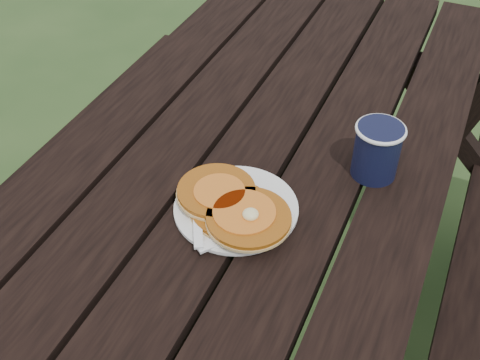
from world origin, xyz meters
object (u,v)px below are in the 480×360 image
at_px(picnic_table, 237,298).
at_px(pancake_stack, 233,207).
at_px(plate, 236,209).
at_px(coffee_cup, 377,148).

distance_m(picnic_table, pancake_stack, 0.42).
relative_size(plate, pancake_stack, 0.97).
xyz_separation_m(plate, pancake_stack, (0.00, -0.02, 0.02)).
bearing_deg(pancake_stack, coffee_cup, 47.64).
height_order(picnic_table, coffee_cup, coffee_cup).
height_order(pancake_stack, coffee_cup, coffee_cup).
distance_m(pancake_stack, coffee_cup, 0.29).
height_order(plate, coffee_cup, coffee_cup).
bearing_deg(coffee_cup, pancake_stack, -132.36).
xyz_separation_m(picnic_table, pancake_stack, (0.04, -0.11, 0.41)).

